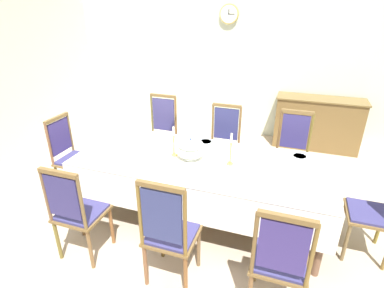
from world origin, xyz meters
name	(u,v)px	position (x,y,z in m)	size (l,w,h in m)	color
ground	(198,222)	(0.00, 0.00, -0.02)	(6.85, 5.83, 0.04)	#B8A48D
back_wall	(250,45)	(0.00, 2.95, 1.68)	(6.85, 0.08, 3.36)	silver
dining_table	(201,166)	(0.00, 0.08, 0.70)	(2.77, 1.13, 0.77)	brown
tablecloth	(201,168)	(0.00, 0.08, 0.67)	(2.79, 1.15, 0.41)	white
chair_south_a	(76,210)	(-0.94, -0.89, 0.55)	(0.44, 0.42, 1.05)	brown
chair_north_a	(161,133)	(-0.94, 1.05, 0.58)	(0.44, 0.42, 1.14)	brown
chair_south_b	(169,231)	(0.02, -0.89, 0.57)	(0.44, 0.42, 1.11)	brown
chair_north_b	(223,143)	(0.02, 1.05, 0.56)	(0.44, 0.42, 1.09)	brown
chair_south_c	(280,260)	(0.94, -0.89, 0.55)	(0.44, 0.42, 1.06)	brown
chair_north_c	(292,152)	(0.94, 1.05, 0.57)	(0.44, 0.42, 1.11)	brown
chair_head_west	(71,154)	(-1.79, 0.08, 0.55)	(0.42, 0.44, 1.05)	brown
chair_head_east	(381,206)	(1.80, 0.08, 0.59)	(0.42, 0.44, 1.18)	brown
soup_tureen	(191,149)	(-0.12, 0.08, 0.89)	(0.31, 0.31, 0.24)	white
candlestick_west	(174,144)	(-0.32, 0.08, 0.91)	(0.07, 0.07, 0.35)	gold
candlestick_east	(231,152)	(0.32, 0.08, 0.92)	(0.07, 0.07, 0.36)	gold
bowl_near_left	(206,142)	(-0.08, 0.49, 0.80)	(0.17, 0.17, 0.04)	white
bowl_near_right	(175,138)	(-0.48, 0.48, 0.80)	(0.19, 0.19, 0.05)	white
bowl_far_left	(300,157)	(1.02, 0.47, 0.79)	(0.17, 0.17, 0.03)	white
bowl_far_right	(247,186)	(0.58, -0.33, 0.79)	(0.17, 0.17, 0.03)	white
spoon_primary	(197,141)	(-0.20, 0.52, 0.78)	(0.05, 0.18, 0.01)	gold
spoon_secondary	(167,138)	(-0.60, 0.51, 0.78)	(0.03, 0.18, 0.01)	gold
sideboard	(317,123)	(1.31, 2.64, 0.45)	(1.44, 0.48, 0.90)	brown
mounted_clock	(229,14)	(-0.40, 2.88, 2.18)	(0.33, 0.06, 0.33)	#D1B251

